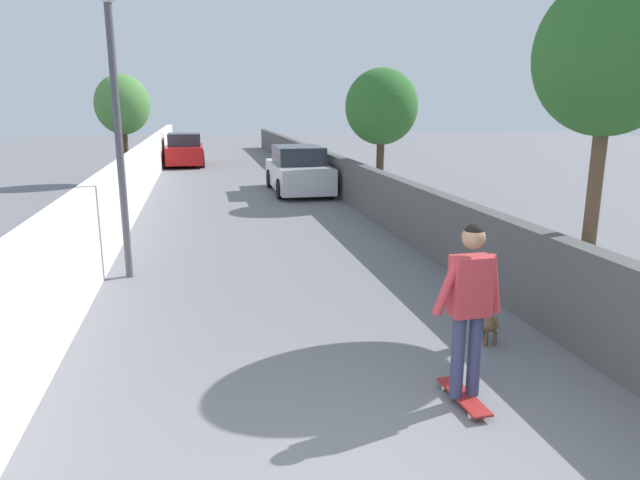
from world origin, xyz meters
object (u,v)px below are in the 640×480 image
(person_skateboarder, at_px, (470,297))
(lamp_post, at_px, (114,83))
(dog, at_px, (485,320))
(car_near, at_px, (298,171))
(skateboard, at_px, (463,396))
(car_far, at_px, (185,150))
(tree_left_far, at_px, (122,105))
(tree_right_near, at_px, (609,57))
(tree_right_mid, at_px, (381,107))

(person_skateboarder, bearing_deg, lamp_post, 35.93)
(dog, distance_m, car_near, 12.72)
(skateboard, xyz_separation_m, car_far, (23.80, 3.11, 0.65))
(tree_left_far, relative_size, person_skateboarder, 2.29)
(tree_right_near, bearing_deg, person_skateboarder, 124.33)
(skateboard, xyz_separation_m, dog, (1.35, -0.92, 0.21))
(tree_right_near, distance_m, tree_left_far, 17.77)
(person_skateboarder, xyz_separation_m, dog, (1.35, -0.92, -0.83))
(skateboard, distance_m, person_skateboarder, 1.03)
(tree_right_mid, height_order, lamp_post, lamp_post)
(person_skateboarder, height_order, car_near, person_skateboarder)
(tree_left_far, bearing_deg, person_skateboarder, -163.92)
(dog, relative_size, car_near, 0.40)
(tree_right_mid, distance_m, person_skateboarder, 12.24)
(car_near, bearing_deg, tree_left_far, 57.84)
(dog, relative_size, car_far, 0.42)
(tree_left_far, xyz_separation_m, person_skateboarder, (-17.77, -5.12, -1.77))
(dog, bearing_deg, car_far, 10.19)
(car_far, bearing_deg, tree_right_mid, -153.46)
(tree_right_near, xyz_separation_m, tree_right_mid, (10.00, -0.30, -0.65))
(tree_left_far, relative_size, dog, 2.39)
(lamp_post, bearing_deg, tree_right_mid, -44.83)
(tree_right_mid, xyz_separation_m, car_near, (2.29, 2.12, -2.09))
(dog, xyz_separation_m, car_near, (12.71, 0.14, 0.44))
(tree_right_near, xyz_separation_m, tree_left_far, (16.00, 7.72, -0.58))
(car_far, bearing_deg, tree_left_far, 161.57)
(tree_right_mid, relative_size, car_near, 0.94)
(tree_right_mid, height_order, car_near, tree_right_mid)
(skateboard, bearing_deg, lamp_post, 35.93)
(tree_right_near, relative_size, car_near, 1.07)
(tree_right_mid, relative_size, person_skateboarder, 2.27)
(person_skateboarder, height_order, dog, person_skateboarder)
(tree_left_far, distance_m, skateboard, 18.71)
(tree_right_near, relative_size, tree_left_far, 1.13)
(lamp_post, height_order, skateboard, lamp_post)
(tree_right_near, xyz_separation_m, lamp_post, (3.35, 6.31, -0.24))
(tree_left_far, xyz_separation_m, lamp_post, (-12.65, -1.41, 0.34))
(car_far, bearing_deg, lamp_post, 178.16)
(skateboard, bearing_deg, person_skateboarder, 153.43)
(dog, bearing_deg, person_skateboarder, 145.69)
(tree_left_far, height_order, person_skateboarder, tree_left_far)
(car_near, bearing_deg, car_far, 21.78)
(tree_right_near, distance_m, tree_right_mid, 10.03)
(tree_right_mid, bearing_deg, dog, 169.29)
(skateboard, distance_m, car_near, 14.10)
(lamp_post, distance_m, dog, 6.66)
(lamp_post, distance_m, car_far, 18.85)
(lamp_post, distance_m, car_near, 10.31)
(tree_right_near, relative_size, car_far, 1.13)
(skateboard, bearing_deg, car_far, 7.45)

